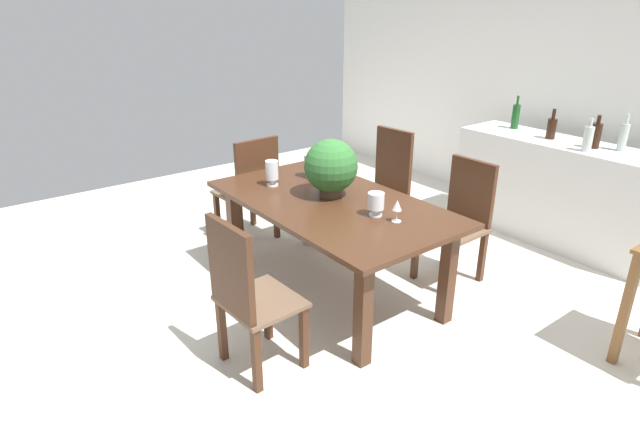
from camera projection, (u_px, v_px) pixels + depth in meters
The scene contains 18 objects.
ground_plane at pixel (351, 283), 4.14m from camera, with size 7.04×7.04×0.00m, color silver.
back_wall at pixel (555, 87), 5.10m from camera, with size 6.40×0.10×2.60m, color white.
dining_table at pixel (331, 214), 3.78m from camera, with size 1.87×1.05×0.75m.
chair_head_end at pixel (252, 186), 4.67m from camera, with size 0.50×0.50×0.98m.
chair_far_left at pixel (386, 183), 4.67m from camera, with size 0.46×0.48×1.04m.
chair_far_right at pixel (461, 216), 4.05m from camera, with size 0.44×0.46×0.96m.
chair_near_right at pixel (246, 291), 2.96m from camera, with size 0.48×0.44×0.99m.
flower_centerpiece at pixel (331, 167), 3.74m from camera, with size 0.39×0.39×0.42m.
crystal_vase_left at pixel (311, 164), 4.19m from camera, with size 0.12×0.12×0.19m.
crystal_vase_center_near at pixel (272, 171), 3.99m from camera, with size 0.10×0.10×0.20m.
crystal_vase_right at pixel (376, 202), 3.43m from camera, with size 0.11×0.11×0.16m.
wine_glass at pixel (397, 207), 3.34m from camera, with size 0.06×0.06×0.15m.
kitchen_counter at pixel (558, 192), 4.73m from camera, with size 1.89×0.55×0.93m, color silver.
wine_bottle_dark at pixel (623, 137), 4.26m from camera, with size 0.07×0.07×0.30m.
wine_bottle_green at pixel (516, 116), 5.01m from camera, with size 0.07×0.07×0.32m.
wine_bottle_tall at pixel (552, 128), 4.65m from camera, with size 0.08×0.08×0.27m.
wine_bottle_clear at pixel (588, 138), 4.25m from camera, with size 0.08×0.08×0.27m.
wine_bottle_amber at pixel (596, 135), 4.34m from camera, with size 0.08×0.08×0.28m.
Camera 1 is at (2.73, -2.39, 2.08)m, focal length 29.14 mm.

